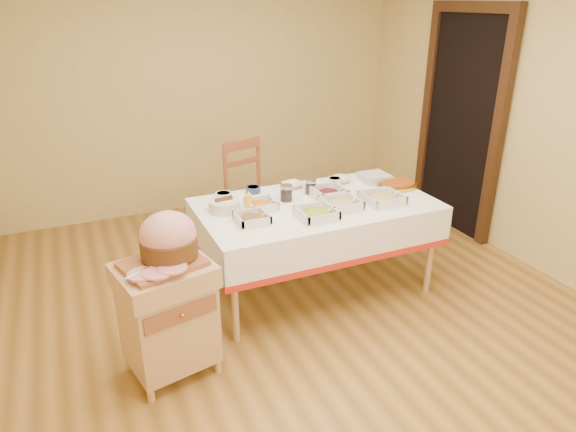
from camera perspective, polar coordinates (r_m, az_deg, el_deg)
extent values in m
plane|color=olive|center=(3.98, 0.94, -10.88)|extent=(5.00, 5.00, 0.00)
plane|color=tan|center=(5.74, -9.81, 13.50)|extent=(4.50, 0.00, 4.50)
plane|color=tan|center=(4.81, 26.56, 9.61)|extent=(0.00, 5.00, 5.00)
cube|color=black|center=(5.44, 18.68, 9.42)|extent=(0.06, 0.90, 2.10)
cube|color=#371F11|center=(5.08, 22.24, 8.00)|extent=(0.08, 0.10, 2.10)
cube|color=#371F11|center=(5.79, 15.24, 10.60)|extent=(0.08, 0.10, 2.10)
cube|color=#371F11|center=(5.29, 20.11, 21.01)|extent=(0.08, 1.10, 0.10)
cube|color=tan|center=(4.00, 3.11, 1.08)|extent=(1.80, 1.00, 0.04)
cylinder|color=tan|center=(3.54, -5.95, -8.96)|extent=(0.05, 0.05, 0.71)
cylinder|color=tan|center=(4.25, -9.55, -3.37)|extent=(0.05, 0.05, 0.71)
cylinder|color=tan|center=(4.25, 15.53, -3.90)|extent=(0.05, 0.05, 0.71)
cylinder|color=tan|center=(4.86, 9.42, 0.14)|extent=(0.05, 0.05, 0.71)
cube|color=white|center=(3.99, 3.11, 1.41)|extent=(1.82, 1.02, 0.01)
cube|color=tan|center=(3.34, -13.09, -11.55)|extent=(0.58, 0.51, 0.54)
cube|color=tan|center=(3.16, -13.64, -6.48)|extent=(0.63, 0.56, 0.14)
cube|color=brown|center=(3.06, -12.56, -10.89)|extent=(0.44, 0.11, 0.11)
sphere|color=#B59633|center=(3.05, -12.52, -10.99)|extent=(0.03, 0.03, 0.03)
cylinder|color=tan|center=(3.37, -15.87, -18.36)|extent=(0.05, 0.05, 0.09)
cylinder|color=tan|center=(3.65, -16.81, -14.78)|extent=(0.05, 0.05, 0.09)
cylinder|color=tan|center=(3.42, -8.08, -16.80)|extent=(0.05, 0.05, 0.09)
cylinder|color=tan|center=(3.70, -9.72, -13.42)|extent=(0.05, 0.05, 0.09)
cube|color=brown|center=(4.88, -3.72, 2.31)|extent=(0.55, 0.53, 0.03)
cylinder|color=brown|center=(4.73, -4.14, -1.76)|extent=(0.04, 0.04, 0.48)
cylinder|color=brown|center=(5.03, -6.71, -0.33)|extent=(0.04, 0.04, 0.48)
cylinder|color=brown|center=(4.95, -0.53, -0.56)|extent=(0.04, 0.04, 0.48)
cylinder|color=brown|center=(5.23, -3.20, 0.74)|extent=(0.04, 0.04, 0.48)
cylinder|color=brown|center=(4.85, -6.98, 5.06)|extent=(0.04, 0.04, 0.51)
cylinder|color=brown|center=(5.06, -3.32, 5.94)|extent=(0.04, 0.04, 0.51)
cube|color=brown|center=(4.89, -5.20, 7.90)|extent=(0.40, 0.14, 0.10)
cube|color=brown|center=(3.12, -13.77, -5.17)|extent=(0.45, 0.36, 0.03)
ellipsoid|color=pink|center=(3.10, -13.20, -2.03)|extent=(0.34, 0.30, 0.29)
cylinder|color=#512F12|center=(3.13, -13.07, -3.32)|extent=(0.34, 0.34, 0.11)
cube|color=silver|center=(2.95, -14.20, -6.53)|extent=(0.28, 0.13, 0.00)
cylinder|color=silver|center=(3.05, -15.26, -5.50)|extent=(0.33, 0.10, 0.01)
cube|color=silver|center=(3.64, -4.01, -0.62)|extent=(0.22, 0.22, 0.01)
ellipsoid|color=#A41223|center=(3.63, -4.02, -0.30)|extent=(0.17, 0.17, 0.06)
cylinder|color=silver|center=(3.62, -3.18, -0.25)|extent=(0.13, 0.01, 0.10)
cube|color=silver|center=(3.71, 3.18, -0.10)|extent=(0.26, 0.26, 0.02)
ellipsoid|color=gold|center=(3.70, 3.19, 0.26)|extent=(0.20, 0.20, 0.07)
cylinder|color=silver|center=(3.70, 4.17, 0.29)|extent=(0.15, 0.01, 0.11)
cube|color=silver|center=(3.89, 5.87, 0.98)|extent=(0.27, 0.27, 0.02)
ellipsoid|color=tan|center=(3.88, 5.89, 1.34)|extent=(0.20, 0.20, 0.07)
cylinder|color=silver|center=(3.89, 6.84, 1.37)|extent=(0.15, 0.01, 0.11)
cube|color=silver|center=(4.05, 10.38, 1.60)|extent=(0.28, 0.28, 0.02)
ellipsoid|color=tan|center=(4.04, 10.40, 1.95)|extent=(0.22, 0.22, 0.08)
cylinder|color=silver|center=(4.05, 11.36, 1.96)|extent=(0.15, 0.01, 0.11)
cube|color=silver|center=(3.86, -2.97, 0.89)|extent=(0.21, 0.21, 0.01)
ellipsoid|color=orange|center=(3.86, -2.98, 1.18)|extent=(0.16, 0.16, 0.06)
cylinder|color=silver|center=(3.85, -2.22, 1.25)|extent=(0.14, 0.01, 0.10)
cube|color=silver|center=(4.10, 4.54, 2.21)|extent=(0.24, 0.24, 0.02)
ellipsoid|color=#5A0B22|center=(4.09, 4.56, 2.53)|extent=(0.18, 0.18, 0.06)
cylinder|color=silver|center=(4.10, 5.37, 2.60)|extent=(0.16, 0.01, 0.12)
cylinder|color=silver|center=(4.06, -7.17, 2.18)|extent=(0.13, 0.13, 0.06)
cylinder|color=black|center=(4.05, -7.18, 2.43)|extent=(0.10, 0.10, 0.02)
cylinder|color=navy|center=(4.19, -3.89, 2.96)|extent=(0.12, 0.12, 0.05)
cylinder|color=#5A0B22|center=(4.19, -3.90, 3.16)|extent=(0.10, 0.10, 0.02)
cylinder|color=silver|center=(4.38, 5.19, 3.86)|extent=(0.12, 0.12, 0.06)
cylinder|color=orange|center=(4.37, 5.20, 4.10)|extent=(0.09, 0.09, 0.02)
imported|color=silver|center=(4.30, 0.53, 3.48)|extent=(0.19, 0.19, 0.04)
imported|color=silver|center=(4.45, 5.97, 4.07)|extent=(0.20, 0.20, 0.05)
cylinder|color=silver|center=(4.00, -0.20, 2.49)|extent=(0.09, 0.09, 0.11)
cylinder|color=silver|center=(3.98, -0.20, 3.34)|extent=(0.10, 0.10, 0.01)
cylinder|color=black|center=(4.01, -0.20, 2.28)|extent=(0.08, 0.08, 0.08)
cylinder|color=silver|center=(4.16, 2.53, 3.24)|extent=(0.09, 0.09, 0.11)
cylinder|color=silver|center=(4.14, 2.54, 4.01)|extent=(0.09, 0.09, 0.01)
cylinder|color=black|center=(4.17, 2.52, 3.05)|extent=(0.07, 0.07, 0.08)
cylinder|color=yellow|center=(3.82, -4.39, 1.48)|extent=(0.05, 0.05, 0.13)
cone|color=yellow|center=(3.79, -4.42, 2.61)|extent=(0.03, 0.03, 0.03)
cylinder|color=beige|center=(3.84, -7.10, 1.15)|extent=(0.23, 0.23, 0.08)
cube|color=silver|center=(4.51, 9.54, 3.90)|extent=(0.23, 0.23, 0.01)
cube|color=silver|center=(4.51, 9.55, 4.07)|extent=(0.23, 0.23, 0.01)
cube|color=silver|center=(4.50, 9.56, 4.23)|extent=(0.23, 0.23, 0.01)
cube|color=silver|center=(4.50, 9.57, 4.40)|extent=(0.23, 0.23, 0.01)
cube|color=silver|center=(4.49, 9.59, 4.57)|extent=(0.23, 0.23, 0.01)
ellipsoid|color=#B59633|center=(4.39, 12.06, 3.29)|extent=(0.36, 0.26, 0.03)
ellipsoid|color=#974310|center=(4.39, 12.07, 3.45)|extent=(0.31, 0.22, 0.04)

